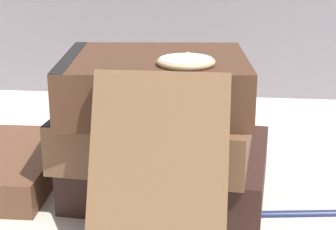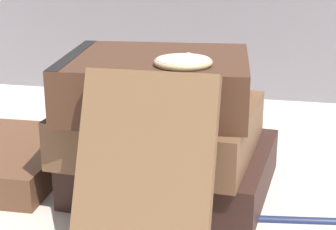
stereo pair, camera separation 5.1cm
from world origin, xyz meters
name	(u,v)px [view 2 (the right image)]	position (x,y,z in m)	size (l,w,h in m)	color
ground_plane	(140,213)	(0.00, 0.00, 0.00)	(3.00, 3.00, 0.00)	beige
book_flat_bottom	(170,167)	(0.02, 0.06, 0.02)	(0.20, 0.19, 0.04)	#331E19
book_flat_middle	(157,127)	(0.00, 0.05, 0.07)	(0.19, 0.18, 0.05)	brown
book_flat_top	(151,83)	(0.00, 0.04, 0.11)	(0.18, 0.16, 0.05)	#4C2D1E
book_leaning_front	(144,179)	(0.02, -0.07, 0.07)	(0.11, 0.08, 0.15)	brown
pocket_watch	(183,62)	(0.04, 0.01, 0.14)	(0.05, 0.05, 0.01)	white
reading_glasses	(161,138)	(-0.02, 0.19, 0.00)	(0.09, 0.04, 0.00)	#4C3828
fountain_pen	(305,217)	(0.15, 0.01, 0.00)	(0.12, 0.03, 0.01)	#1E284C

